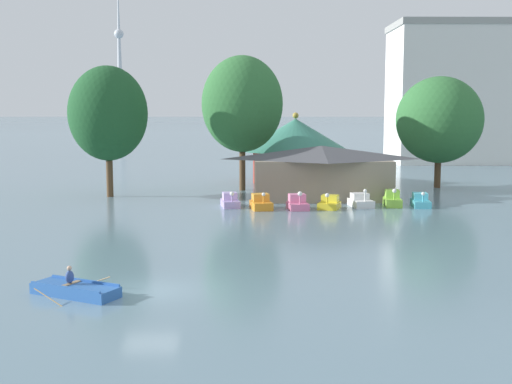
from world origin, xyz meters
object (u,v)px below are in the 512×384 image
pedal_boat_lime (392,200)px  shoreline_tree_tall_left (108,114)px  pedal_boat_orange (261,203)px  boathouse (321,171)px  background_building_block (465,93)px  pedal_boat_yellow (329,203)px  shoreline_tree_mid (242,104)px  distant_broadcast_tower (119,44)px  shoreline_tree_right (439,120)px  pedal_boat_white (361,201)px  pedal_boat_cyan (420,201)px  rowboat_with_rower (75,290)px  green_roof_pavilion (295,147)px  pedal_boat_pink (297,203)px  pedal_boat_lavender (230,201)px

pedal_boat_lime → shoreline_tree_tall_left: shoreline_tree_tall_left is taller
pedal_boat_orange → boathouse: size_ratio=0.21×
background_building_block → pedal_boat_yellow: bearing=-118.7°
shoreline_tree_mid → distant_broadcast_tower: size_ratio=0.11×
boathouse → shoreline_tree_right: shoreline_tree_right is taller
shoreline_tree_right → boathouse: bearing=-147.1°
shoreline_tree_tall_left → pedal_boat_lime: bearing=-14.6°
pedal_boat_yellow → pedal_boat_white: pedal_boat_white is taller
pedal_boat_lime → pedal_boat_cyan: bearing=88.5°
rowboat_with_rower → green_roof_pavilion: bearing=101.4°
pedal_boat_pink → green_roof_pavilion: size_ratio=0.20×
rowboat_with_rower → shoreline_tree_mid: 41.03m
rowboat_with_rower → shoreline_tree_right: bearing=83.1°
pedal_boat_orange → shoreline_tree_right: bearing=119.1°
pedal_boat_orange → pedal_boat_yellow: size_ratio=1.07×
pedal_boat_lavender → boathouse: size_ratio=0.22×
pedal_boat_orange → shoreline_tree_tall_left: (-14.41, 8.32, 7.46)m
pedal_boat_pink → pedal_boat_orange: bearing=-100.1°
rowboat_with_rower → pedal_boat_yellow: size_ratio=1.62×
shoreline_tree_mid → shoreline_tree_right: size_ratio=1.17×
shoreline_tree_right → background_building_block: (14.10, 35.03, 3.75)m
pedal_boat_lime → background_building_block: background_building_block is taller
rowboat_with_rower → pedal_boat_lavender: 28.18m
pedal_boat_cyan → pedal_boat_yellow: bearing=-76.0°
boathouse → green_roof_pavilion: (-1.48, 13.69, 1.54)m
pedal_boat_lavender → green_roof_pavilion: (6.96, 19.06, 3.65)m
pedal_boat_yellow → background_building_block: (27.63, 50.41, 10.56)m
pedal_boat_orange → pedal_boat_cyan: 13.87m
green_roof_pavilion → pedal_boat_lavender: bearing=-110.1°
pedal_boat_yellow → pedal_boat_orange: bearing=-69.9°
pedal_boat_white → shoreline_tree_right: (10.69, 14.17, 6.80)m
pedal_boat_white → shoreline_tree_tall_left: size_ratio=0.24×
rowboat_with_rower → pedal_boat_orange: 27.54m
pedal_boat_lavender → shoreline_tree_mid: size_ratio=0.21×
rowboat_with_rower → pedal_boat_pink: size_ratio=1.69×
shoreline_tree_mid → distant_broadcast_tower: distant_broadcast_tower is taller
green_roof_pavilion → rowboat_with_rower: bearing=-105.7°
pedal_boat_orange → shoreline_tree_mid: shoreline_tree_mid is taller
shoreline_tree_right → distant_broadcast_tower: size_ratio=0.10×
pedal_boat_pink → distant_broadcast_tower: (-82.87, 355.16, 48.14)m
pedal_boat_lavender → shoreline_tree_right: shoreline_tree_right is taller
pedal_boat_lime → background_building_block: size_ratio=0.12×
pedal_boat_pink → pedal_boat_cyan: bearing=90.9°
distant_broadcast_tower → shoreline_tree_right: bearing=-73.7°
distant_broadcast_tower → background_building_block: bearing=-69.6°
pedal_boat_cyan → shoreline_tree_mid: shoreline_tree_mid is taller
pedal_boat_lime → green_roof_pavilion: (-7.11, 18.87, 3.57)m
pedal_boat_white → pedal_boat_yellow: bearing=-75.2°
boathouse → distant_broadcast_tower: size_ratio=0.11×
pedal_boat_lavender → shoreline_tree_tall_left: bearing=-129.4°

